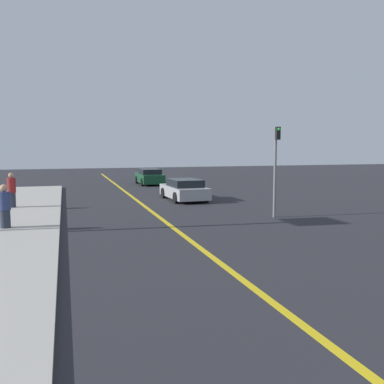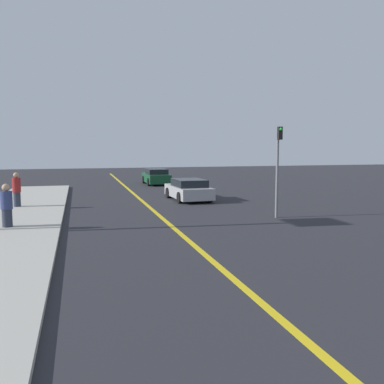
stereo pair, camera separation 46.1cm
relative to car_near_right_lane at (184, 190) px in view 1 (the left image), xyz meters
The scene contains 7 objects.
road_center_line 5.84m from the car_near_right_lane, 117.22° to the right, with size 0.20×60.00×0.01m.
sidewalk_left 11.05m from the car_near_right_lane, 142.37° to the right, with size 3.84×32.84×0.14m.
car_near_right_lane is the anchor object (origin of this frame).
car_ahead_center 10.35m from the car_near_right_lane, 90.15° to the left, with size 1.88×3.99×1.27m.
pedestrian_mid_group 11.11m from the car_near_right_lane, 141.73° to the right, with size 0.43×0.43×1.60m.
pedestrian_far_standing 9.18m from the car_near_right_lane, behind, with size 0.40×0.40×1.69m.
traffic_light 7.47m from the car_near_right_lane, 72.39° to the right, with size 0.18×0.40×3.94m.
Camera 1 is at (-3.92, -0.44, 3.14)m, focal length 40.00 mm.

